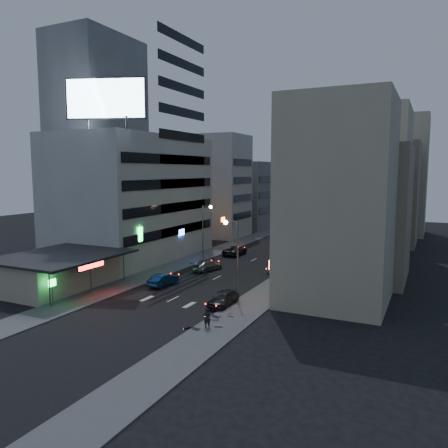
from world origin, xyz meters
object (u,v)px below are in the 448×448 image
Objects in this scene: scooter_black_b at (219,314)px; road_car_silver at (207,265)px; scooter_silver_a at (224,319)px; person at (207,318)px; scooter_black_a at (201,322)px; parked_car_right_near at (223,298)px; parked_car_right_mid at (277,266)px; parked_car_right_far at (299,251)px; road_car_blue at (163,280)px; parked_car_left at (235,250)px; scooter_blue at (221,311)px; scooter_silver_b at (236,311)px.

road_car_silver is at bearing 6.94° from scooter_black_b.
scooter_black_b is (-0.99, 1.22, -0.09)m from scooter_silver_a.
scooter_black_a is at bearing 47.88° from person.
parked_car_right_mid is at bearing 90.67° from parked_car_right_near.
scooter_black_b is (0.32, 2.73, -0.08)m from scooter_black_a.
scooter_black_b is at bearing -80.46° from parked_car_right_far.
parked_car_right_mid is at bearing -123.63° from road_car_blue.
person reaches higher than parked_car_right_mid.
person reaches higher than parked_car_right_far.
road_car_silver is 21.68m from scooter_black_a.
road_car_silver is 2.80× the size of person.
road_car_blue is at bearing -131.56° from parked_car_right_mid.
parked_car_right_mid reaches higher than road_car_silver.
parked_car_right_mid is 22.93m from scooter_black_a.
person reaches higher than road_car_blue.
parked_car_left is 20.25m from road_car_blue.
scooter_black_a is at bearing -168.75° from scooter_blue.
scooter_black_a is 2.00m from scooter_silver_a.
scooter_silver_a is 2.65m from scooter_silver_b.
scooter_black_b is 1.70m from scooter_silver_b.
person reaches higher than parked_car_right_near.
scooter_blue is (10.85, -7.10, 0.02)m from road_car_blue.
parked_car_right_mid is 19.59m from scooter_blue.
parked_car_right_mid is 9.21m from road_car_silver.
scooter_blue reaches higher than scooter_silver_b.
parked_car_right_near is 6.88m from scooter_black_a.
scooter_black_b is at bearing 159.06° from scooter_silver_b.
parked_car_right_near is at bearing 136.87° from road_car_silver.
scooter_black_b is at bearing -90.03° from parked_car_right_mid.
scooter_silver_b is (-0.07, 2.65, -0.05)m from scooter_silver_a.
road_car_silver reaches higher than scooter_black_b.
scooter_silver_b is at bearing -115.43° from person.
parked_car_right_near is 25.80m from parked_car_left.
road_car_blue is 14.93m from scooter_silver_a.
scooter_silver_a is (11.95, -8.95, -0.00)m from road_car_blue.
parked_car_right_far is 2.59× the size of scooter_black_a.
road_car_blue is at bearing 159.14° from parked_car_right_near.
road_car_silver reaches higher than scooter_black_a.
parked_car_right_far is 1.15× the size of road_car_blue.
parked_car_right_near reaches higher than scooter_black_b.
parked_car_right_near is 2.61× the size of person.
road_car_blue reaches higher than scooter_blue.
road_car_blue is (-8.98, -23.82, -0.01)m from parked_car_right_far.
road_car_silver is (0.88, 8.89, -0.01)m from road_car_blue.
scooter_black_a is (10.83, -30.71, -0.02)m from parked_car_left.
parked_car_left is at bearing 112.48° from parked_car_right_near.
parked_car_right_near reaches higher than road_car_silver.
person is (10.94, -9.97, 0.27)m from road_car_blue.
scooter_black_b is at bearing 5.26° from scooter_black_a.
scooter_blue is (1.87, -30.93, 0.01)m from parked_car_right_far.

